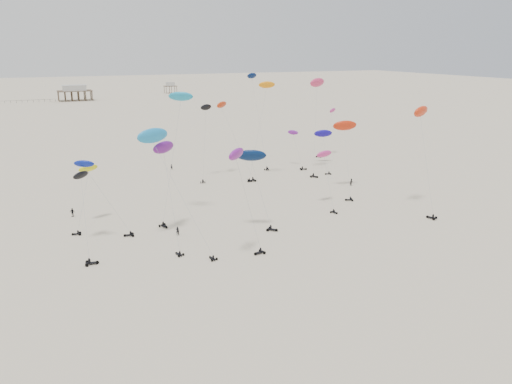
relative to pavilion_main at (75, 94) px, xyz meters
name	(u,v)px	position (x,y,z in m)	size (l,w,h in m)	color
ground_plane	(138,136)	(10.00, -150.00, -4.22)	(900.00, 900.00, 0.00)	beige
pavilion_main	(75,94)	(0.00, 0.00, 0.00)	(21.00, 13.00, 9.80)	brown
pavilion_small	(170,88)	(70.00, 30.00, -0.74)	(9.00, 7.00, 8.00)	brown
rig_0	(177,122)	(-0.58, -248.68, 14.48)	(9.97, 10.78, 24.87)	black
rig_1	(256,103)	(32.62, -211.45, 12.98)	(4.71, 16.51, 27.16)	black
rig_2	(86,182)	(-18.04, -246.45, 4.00)	(6.67, 9.70, 12.30)	black
rig_3	(329,123)	(57.49, -210.64, 5.96)	(8.84, 5.50, 14.88)	black
rig_4	(326,165)	(29.46, -254.54, 4.47)	(4.71, 9.78, 12.52)	black
rig_5	(205,130)	(13.38, -222.84, 8.21)	(6.00, 8.10, 18.80)	black
rig_6	(317,96)	(43.71, -225.95, 15.74)	(9.59, 12.29, 25.32)	black
rig_7	(297,148)	(40.79, -221.25, 1.29)	(2.87, 9.38, 10.73)	black
rig_8	(165,157)	(-5.32, -257.00, 9.61)	(5.20, 16.15, 19.10)	black
rig_9	(231,127)	(20.03, -223.64, 8.70)	(7.40, 12.99, 20.26)	black
rig_10	(242,177)	(2.87, -272.58, 8.80)	(6.84, 4.27, 17.84)	black
rig_11	(85,213)	(-19.71, -260.28, 2.33)	(3.51, 14.14, 15.52)	black
rig_13	(345,132)	(40.41, -244.85, 9.33)	(9.19, 13.29, 17.92)	black
rig_14	(255,167)	(9.84, -261.77, 7.36)	(6.81, 6.76, 15.10)	black
rig_15	(422,126)	(46.64, -263.20, 12.72)	(7.50, 12.94, 21.78)	black
rig_16	(263,103)	(27.74, -226.75, 14.84)	(9.86, 6.84, 24.62)	black
rig_17	(324,137)	(49.98, -219.98, 3.55)	(10.15, 16.16, 16.59)	black
rig_18	(100,189)	(-16.56, -256.00, 4.87)	(9.37, 3.34, 14.64)	black
rig_19	(156,143)	(-7.15, -258.90, 12.63)	(9.23, 17.55, 22.48)	black
spectator_0	(178,235)	(-4.36, -259.69, -4.22)	(0.71, 0.49, 1.95)	black
spectator_1	(351,185)	(43.50, -244.09, -4.22)	(0.99, 0.58, 2.03)	black
spectator_2	(73,217)	(-20.74, -241.10, -4.22)	(1.21, 0.65, 2.06)	black
spectator_3	(172,170)	(7.55, -210.17, -4.22)	(0.69, 0.48, 1.90)	black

